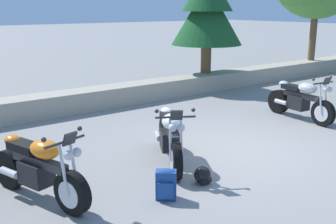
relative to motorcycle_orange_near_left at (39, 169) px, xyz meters
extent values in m
plane|color=gray|center=(3.85, -0.19, -0.49)|extent=(120.00, 120.00, 0.00)
cube|color=#A89E89|center=(3.85, 4.61, -0.21)|extent=(36.00, 0.80, 0.55)
cylinder|color=black|center=(0.21, -0.66, -0.18)|extent=(0.32, 0.63, 0.62)
cylinder|color=black|center=(-0.22, 0.71, -0.18)|extent=(0.35, 0.65, 0.62)
cylinder|color=silver|center=(0.21, -0.66, -0.18)|extent=(0.27, 0.41, 0.38)
cube|color=black|center=(-0.02, 0.07, -0.08)|extent=(0.45, 0.55, 0.34)
cube|color=#2D2D30|center=(0.01, -0.02, 0.12)|extent=(0.46, 1.09, 0.12)
ellipsoid|color=orange|center=(0.05, -0.17, 0.34)|extent=(0.48, 0.60, 0.26)
cube|color=black|center=(-0.09, 0.29, 0.28)|extent=(0.41, 0.61, 0.12)
ellipsoid|color=orange|center=(-0.18, 0.58, 0.32)|extent=(0.29, 0.33, 0.16)
cylinder|color=#2D2D30|center=(0.18, -0.59, 0.54)|extent=(0.64, 0.23, 0.04)
sphere|color=silver|center=(0.29, -0.70, 0.40)|extent=(0.13, 0.13, 0.13)
sphere|color=silver|center=(0.16, -0.74, 0.40)|extent=(0.13, 0.13, 0.13)
cube|color=#26282D|center=(0.21, -0.68, 0.60)|extent=(0.22, 0.15, 0.18)
cylinder|color=silver|center=(-0.30, 0.44, -0.13)|extent=(0.22, 0.40, 0.11)
cylinder|color=silver|center=(0.28, -0.60, 0.18)|extent=(0.09, 0.17, 0.73)
cylinder|color=silver|center=(0.11, -0.65, 0.18)|extent=(0.09, 0.17, 0.73)
sphere|color=#2D2D30|center=(0.46, -0.46, 0.64)|extent=(0.07, 0.07, 0.07)
sphere|color=#2D2D30|center=(-0.11, -0.64, 0.64)|extent=(0.07, 0.07, 0.07)
cylinder|color=black|center=(2.07, -0.56, -0.18)|extent=(0.43, 0.61, 0.62)
cylinder|color=black|center=(2.78, 0.69, -0.18)|extent=(0.46, 0.63, 0.62)
cylinder|color=silver|center=(2.07, -0.56, -0.18)|extent=(0.33, 0.41, 0.38)
cube|color=black|center=(2.45, 0.11, -0.08)|extent=(0.51, 0.58, 0.34)
cube|color=#2D2D30|center=(2.40, 0.02, 0.12)|extent=(0.66, 1.03, 0.12)
ellipsoid|color=white|center=(2.32, -0.11, 0.34)|extent=(0.55, 0.62, 0.26)
cube|color=black|center=(2.56, 0.31, 0.28)|extent=(0.50, 0.62, 0.12)
ellipsoid|color=white|center=(2.71, 0.57, 0.32)|extent=(0.33, 0.35, 0.16)
cylinder|color=#2D2D30|center=(2.11, -0.49, 0.54)|extent=(0.59, 0.35, 0.04)
sphere|color=silver|center=(2.10, -0.65, 0.40)|extent=(0.13, 0.13, 0.13)
sphere|color=silver|center=(1.98, -0.58, 0.40)|extent=(0.13, 0.13, 0.13)
cube|color=#26282D|center=(2.06, -0.58, 0.60)|extent=(0.22, 0.18, 0.18)
cylinder|color=silver|center=(2.52, 0.56, -0.13)|extent=(0.28, 0.39, 0.11)
cylinder|color=silver|center=(2.17, -0.57, 0.18)|extent=(0.12, 0.16, 0.73)
cylinder|color=silver|center=(2.01, -0.48, 0.18)|extent=(0.12, 0.16, 0.73)
sphere|color=#2D2D30|center=(2.39, -0.61, 0.64)|extent=(0.07, 0.07, 0.07)
sphere|color=#2D2D30|center=(1.87, -0.31, 0.64)|extent=(0.07, 0.07, 0.07)
cylinder|color=black|center=(6.74, -0.26, -0.18)|extent=(0.21, 0.63, 0.62)
cylinder|color=black|center=(6.90, 1.18, -0.18)|extent=(0.25, 0.64, 0.62)
cylinder|color=silver|center=(6.74, -0.26, -0.18)|extent=(0.20, 0.40, 0.38)
cube|color=black|center=(6.83, 0.51, -0.08)|extent=(0.37, 0.51, 0.34)
cube|color=#2D2D30|center=(6.82, 0.41, 0.12)|extent=(0.26, 1.11, 0.12)
ellipsoid|color=#BCBCC1|center=(6.80, 0.26, 0.34)|extent=(0.40, 0.56, 0.26)
cube|color=black|center=(6.85, 0.74, 0.28)|extent=(0.32, 0.59, 0.12)
ellipsoid|color=#BCBCC1|center=(6.89, 1.04, 0.32)|extent=(0.25, 0.30, 0.16)
cylinder|color=#2D2D30|center=(6.75, -0.18, 0.54)|extent=(0.66, 0.11, 0.04)
sphere|color=silver|center=(6.80, -0.32, 0.40)|extent=(0.13, 0.13, 0.13)
sphere|color=silver|center=(6.66, -0.31, 0.40)|extent=(0.13, 0.13, 0.13)
cube|color=#26282D|center=(6.74, -0.28, 0.60)|extent=(0.21, 0.12, 0.18)
cylinder|color=silver|center=(6.72, 0.95, -0.13)|extent=(0.15, 0.39, 0.11)
cylinder|color=silver|center=(6.83, -0.23, 0.18)|extent=(0.06, 0.17, 0.73)
cylinder|color=silver|center=(6.65, -0.21, 0.18)|extent=(0.06, 0.17, 0.73)
sphere|color=#2D2D30|center=(7.05, -0.17, 0.64)|extent=(0.07, 0.07, 0.07)
sphere|color=#2D2D30|center=(6.45, -0.10, 0.64)|extent=(0.07, 0.07, 0.07)
cube|color=navy|center=(1.50, -1.06, -0.27)|extent=(0.35, 0.33, 0.44)
cube|color=navy|center=(1.42, -1.15, -0.31)|extent=(0.22, 0.19, 0.24)
ellipsoid|color=navy|center=(1.50, -1.06, -0.06)|extent=(0.33, 0.31, 0.08)
cube|color=#10244B|center=(1.63, -1.03, -0.25)|extent=(0.06, 0.06, 0.37)
cube|color=#10244B|center=(1.50, -0.92, -0.25)|extent=(0.06, 0.06, 0.37)
sphere|color=black|center=(2.29, -0.97, -0.35)|extent=(0.28, 0.28, 0.28)
ellipsoid|color=black|center=(2.29, -1.05, -0.34)|extent=(0.23, 0.06, 0.12)
cube|color=black|center=(2.29, -1.05, -0.42)|extent=(0.20, 0.08, 0.08)
cylinder|color=brown|center=(7.60, 4.87, 0.71)|extent=(0.35, 0.35, 1.28)
cone|color=#194C23|center=(7.60, 4.87, 2.03)|extent=(2.38, 2.38, 2.00)
cylinder|color=brown|center=(13.48, 4.69, 1.15)|extent=(0.28, 0.28, 2.17)
camera|label=1|loc=(-1.76, -5.46, 2.27)|focal=43.18mm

